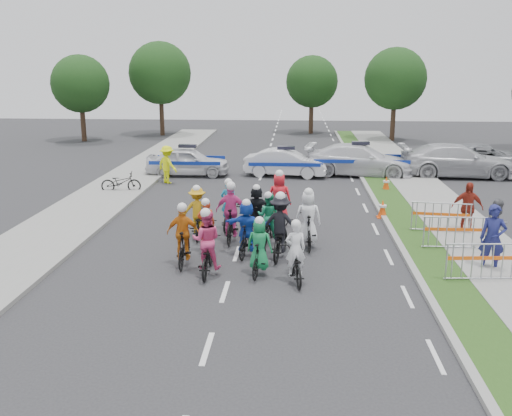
# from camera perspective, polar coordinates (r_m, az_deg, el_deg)

# --- Properties ---
(ground) EXTENTS (90.00, 90.00, 0.00)m
(ground) POSITION_cam_1_polar(r_m,az_deg,el_deg) (14.75, -3.13, -8.37)
(ground) COLOR #28282B
(ground) RESTS_ON ground
(curb_right) EXTENTS (0.20, 60.00, 0.12)m
(curb_right) POSITION_cam_1_polar(r_m,az_deg,el_deg) (19.63, 13.68, -2.75)
(curb_right) COLOR gray
(curb_right) RESTS_ON ground
(grass_strip) EXTENTS (1.20, 60.00, 0.11)m
(grass_strip) POSITION_cam_1_polar(r_m,az_deg,el_deg) (19.76, 15.68, -2.78)
(grass_strip) COLOR #213F14
(grass_strip) RESTS_ON ground
(sidewalk_right) EXTENTS (2.40, 60.00, 0.13)m
(sidewalk_right) POSITION_cam_1_polar(r_m,az_deg,el_deg) (20.21, 20.69, -2.78)
(sidewalk_right) COLOR gray
(sidewalk_right) RESTS_ON ground
(sidewalk_left) EXTENTS (3.00, 60.00, 0.13)m
(sidewalk_left) POSITION_cam_1_polar(r_m,az_deg,el_deg) (21.02, -19.28, -2.02)
(sidewalk_left) COLOR gray
(sidewalk_left) RESTS_ON ground
(rider_0) EXTENTS (0.86, 1.79, 1.75)m
(rider_0) POSITION_cam_1_polar(r_m,az_deg,el_deg) (15.22, 3.95, -5.30)
(rider_0) COLOR black
(rider_0) RESTS_ON ground
(rider_1) EXTENTS (0.77, 1.66, 1.69)m
(rider_1) POSITION_cam_1_polar(r_m,az_deg,el_deg) (15.65, 0.35, -4.40)
(rider_1) COLOR black
(rider_1) RESTS_ON ground
(rider_2) EXTENTS (0.80, 1.88, 1.91)m
(rider_2) POSITION_cam_1_polar(r_m,az_deg,el_deg) (15.75, -4.94, -4.16)
(rider_2) COLOR black
(rider_2) RESTS_ON ground
(rider_3) EXTENTS (0.95, 1.80, 1.88)m
(rider_3) POSITION_cam_1_polar(r_m,az_deg,el_deg) (16.50, -7.24, -3.30)
(rider_3) COLOR black
(rider_3) RESTS_ON ground
(rider_4) EXTENTS (1.21, 2.07, 2.03)m
(rider_4) POSITION_cam_1_polar(r_m,az_deg,el_deg) (17.05, 2.43, -2.41)
(rider_4) COLOR black
(rider_4) RESTS_ON ground
(rider_5) EXTENTS (1.48, 1.76, 1.79)m
(rider_5) POSITION_cam_1_polar(r_m,az_deg,el_deg) (17.17, -0.94, -2.37)
(rider_5) COLOR black
(rider_5) RESTS_ON ground
(rider_6) EXTENTS (0.76, 1.74, 1.73)m
(rider_6) POSITION_cam_1_polar(r_m,az_deg,el_deg) (17.61, -4.96, -2.60)
(rider_6) COLOR black
(rider_6) RESTS_ON ground
(rider_7) EXTENTS (0.85, 1.89, 1.95)m
(rider_7) POSITION_cam_1_polar(r_m,az_deg,el_deg) (18.00, 5.21, -1.64)
(rider_7) COLOR black
(rider_7) RESTS_ON ground
(rider_8) EXTENTS (0.85, 1.75, 1.72)m
(rider_8) POSITION_cam_1_polar(r_m,az_deg,el_deg) (18.45, 1.23, -1.55)
(rider_8) COLOR black
(rider_8) RESTS_ON ground
(rider_9) EXTENTS (1.03, 1.94, 2.02)m
(rider_9) POSITION_cam_1_polar(r_m,az_deg,el_deg) (18.55, -2.46, -1.05)
(rider_9) COLOR black
(rider_9) RESTS_ON ground
(rider_10) EXTENTS (1.06, 1.83, 1.81)m
(rider_10) POSITION_cam_1_polar(r_m,az_deg,el_deg) (19.07, -5.86, -0.89)
(rider_10) COLOR black
(rider_10) RESTS_ON ground
(rider_11) EXTENTS (1.38, 1.65, 1.73)m
(rider_11) POSITION_cam_1_polar(r_m,az_deg,el_deg) (19.43, 0.06, -0.44)
(rider_11) COLOR black
(rider_11) RESTS_ON ground
(rider_12) EXTENTS (0.80, 1.86, 1.84)m
(rider_12) POSITION_cam_1_polar(r_m,az_deg,el_deg) (19.95, -2.71, -0.44)
(rider_12) COLOR black
(rider_12) RESTS_ON ground
(rider_13) EXTENTS (0.89, 1.97, 2.04)m
(rider_13) POSITION_cam_1_polar(r_m,az_deg,el_deg) (20.41, 2.34, 0.42)
(rider_13) COLOR black
(rider_13) RESTS_ON ground
(police_car_0) EXTENTS (4.30, 1.79, 1.45)m
(police_car_0) POSITION_cam_1_polar(r_m,az_deg,el_deg) (29.79, -6.82, 4.64)
(police_car_0) COLOR silver
(police_car_0) RESTS_ON ground
(police_car_1) EXTENTS (4.37, 2.01, 1.39)m
(police_car_1) POSITION_cam_1_polar(r_m,az_deg,el_deg) (29.42, 3.00, 4.54)
(police_car_1) COLOR silver
(police_car_1) RESTS_ON ground
(police_car_2) EXTENTS (5.84, 3.16, 1.61)m
(police_car_2) POSITION_cam_1_polar(r_m,az_deg,el_deg) (30.04, 10.34, 4.74)
(police_car_2) COLOR silver
(police_car_2) RESTS_ON ground
(civilian_sedan) EXTENTS (5.77, 2.38, 1.67)m
(civilian_sedan) POSITION_cam_1_polar(r_m,az_deg,el_deg) (30.94, 19.43, 4.49)
(civilian_sedan) COLOR #BBBBC0
(civilian_sedan) RESTS_ON ground
(civilian_suv) EXTENTS (5.53, 2.68, 1.52)m
(civilian_suv) POSITION_cam_1_polar(r_m,az_deg,el_deg) (32.76, 21.79, 4.65)
(civilian_suv) COLOR slate
(civilian_suv) RESTS_ON ground
(spectator_0) EXTENTS (0.80, 0.63, 1.92)m
(spectator_0) POSITION_cam_1_polar(r_m,az_deg,el_deg) (17.13, 22.59, -2.83)
(spectator_0) COLOR navy
(spectator_0) RESTS_ON ground
(spectator_1) EXTENTS (1.02, 0.97, 1.66)m
(spectator_1) POSITION_cam_1_polar(r_m,az_deg,el_deg) (18.98, 22.96, -1.66)
(spectator_1) COLOR #55555A
(spectator_1) RESTS_ON ground
(spectator_2) EXTENTS (1.10, 0.63, 1.77)m
(spectator_2) POSITION_cam_1_polar(r_m,az_deg,el_deg) (20.75, 20.37, 0.04)
(spectator_2) COLOR maroon
(spectator_2) RESTS_ON ground
(marshal_hiviz) EXTENTS (1.35, 1.24, 1.83)m
(marshal_hiviz) POSITION_cam_1_polar(r_m,az_deg,el_deg) (27.95, -8.86, 4.32)
(marshal_hiviz) COLOR #EFFF0D
(marshal_hiviz) RESTS_ON ground
(barrier_0) EXTENTS (2.03, 0.67, 1.12)m
(barrier_0) POSITION_cam_1_polar(r_m,az_deg,el_deg) (16.19, 21.69, -5.19)
(barrier_0) COLOR #A5A8AD
(barrier_0) RESTS_ON ground
(barrier_1) EXTENTS (2.00, 0.50, 1.12)m
(barrier_1) POSITION_cam_1_polar(r_m,az_deg,el_deg) (18.61, 19.29, -2.50)
(barrier_1) COLOR #A5A8AD
(barrier_1) RESTS_ON ground
(barrier_2) EXTENTS (2.04, 0.72, 1.12)m
(barrier_2) POSITION_cam_1_polar(r_m,az_deg,el_deg) (20.30, 17.99, -1.02)
(barrier_2) COLOR #A5A8AD
(barrier_2) RESTS_ON ground
(cone_0) EXTENTS (0.40, 0.40, 0.70)m
(cone_0) POSITION_cam_1_polar(r_m,az_deg,el_deg) (22.01, 12.54, -0.08)
(cone_0) COLOR #F24C0C
(cone_0) RESTS_ON ground
(cone_1) EXTENTS (0.40, 0.40, 0.70)m
(cone_1) POSITION_cam_1_polar(r_m,az_deg,el_deg) (26.60, 12.89, 2.37)
(cone_1) COLOR #F24C0C
(cone_1) RESTS_ON ground
(parked_bike) EXTENTS (1.84, 0.84, 0.93)m
(parked_bike) POSITION_cam_1_polar(r_m,az_deg,el_deg) (26.37, -13.36, 2.52)
(parked_bike) COLOR black
(parked_bike) RESTS_ON ground
(tree_0) EXTENTS (4.20, 4.20, 6.30)m
(tree_0) POSITION_cam_1_polar(r_m,az_deg,el_deg) (44.41, -17.17, 11.77)
(tree_0) COLOR #382619
(tree_0) RESTS_ON ground
(tree_1) EXTENTS (4.55, 4.55, 6.82)m
(tree_1) POSITION_cam_1_polar(r_m,az_deg,el_deg) (44.12, 13.76, 12.44)
(tree_1) COLOR #382619
(tree_1) RESTS_ON ground
(tree_3) EXTENTS (4.90, 4.90, 7.35)m
(tree_3) POSITION_cam_1_polar(r_m,az_deg,el_deg) (46.76, -9.57, 13.16)
(tree_3) COLOR #382619
(tree_3) RESTS_ON ground
(tree_4) EXTENTS (4.20, 4.20, 6.30)m
(tree_4) POSITION_cam_1_polar(r_m,az_deg,el_deg) (47.54, 5.61, 12.45)
(tree_4) COLOR #382619
(tree_4) RESTS_ON ground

